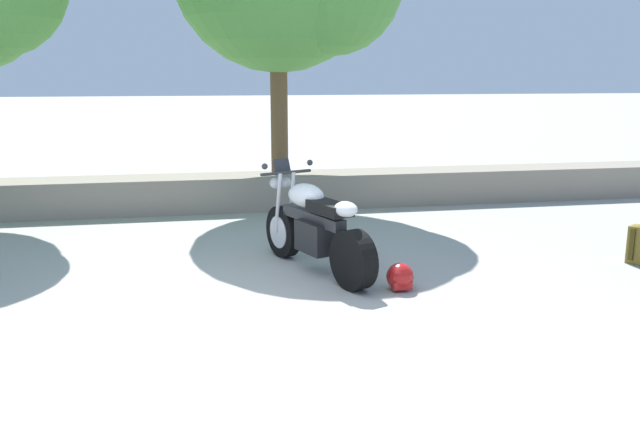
# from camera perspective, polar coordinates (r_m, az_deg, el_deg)

# --- Properties ---
(ground_plane) EXTENTS (120.00, 120.00, 0.00)m
(ground_plane) POSITION_cam_1_polar(r_m,az_deg,el_deg) (6.08, -6.19, -8.69)
(ground_plane) COLOR #A3A099
(stone_wall) EXTENTS (36.00, 0.80, 0.55)m
(stone_wall) POSITION_cam_1_polar(r_m,az_deg,el_deg) (10.65, -8.25, 1.87)
(stone_wall) COLOR gray
(stone_wall) RESTS_ON ground
(motorcycle_white_centre) EXTENTS (1.02, 1.97, 1.18)m
(motorcycle_white_centre) POSITION_cam_1_polar(r_m,az_deg,el_deg) (7.16, -0.49, -1.33)
(motorcycle_white_centre) COLOR black
(motorcycle_white_centre) RESTS_ON ground
(rider_helmet) EXTENTS (0.28, 0.28, 0.28)m
(rider_helmet) POSITION_cam_1_polar(r_m,az_deg,el_deg) (6.68, 7.05, -5.53)
(rider_helmet) COLOR #B21919
(rider_helmet) RESTS_ON ground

